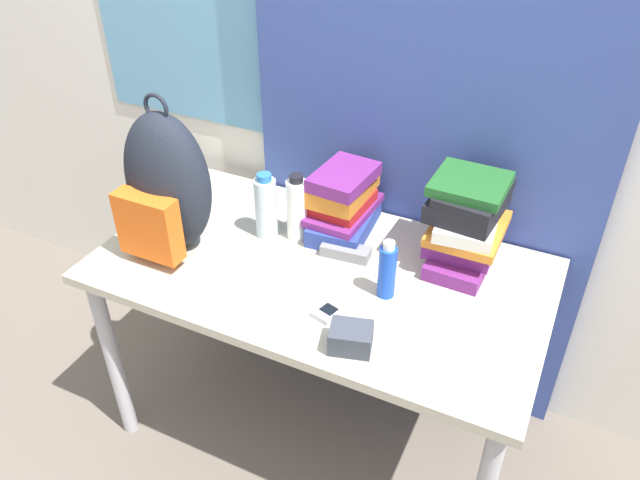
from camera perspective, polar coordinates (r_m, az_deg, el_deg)
The scene contains 12 objects.
wall_back at distance 1.99m, azimuth 5.77°, elevation 16.95°, with size 6.00×0.06×2.50m.
curtain_blue at distance 1.89m, azimuth 10.20°, elevation 15.58°, with size 1.14×0.04×2.50m.
desk at distance 1.92m, azimuth -0.00°, elevation -4.52°, with size 1.34×0.73×0.73m.
backpack at distance 1.89m, azimuth -13.88°, elevation 4.80°, with size 0.28×0.24×0.50m.
book_stack_left at distance 1.97m, azimuth 2.08°, elevation 3.52°, with size 0.21×0.29×0.22m.
book_stack_center at distance 1.86m, azimuth 13.27°, elevation 1.59°, with size 0.22×0.29×0.28m.
water_bottle at distance 1.95m, azimuth -4.97°, elevation 3.05°, with size 0.07×0.07×0.22m.
sports_bottle at distance 1.94m, azimuth -2.12°, elevation 2.91°, with size 0.07×0.07×0.22m.
sunscreen_bottle at distance 1.72m, azimuth 6.16°, elevation -2.80°, with size 0.05×0.05×0.18m.
cell_phone at distance 1.70m, azimuth 0.80°, elevation -6.56°, with size 0.08×0.10×0.02m.
sunglasses_case at distance 1.90m, azimuth 2.35°, elevation -1.06°, with size 0.15×0.07×0.04m.
camera_pouch at distance 1.59m, azimuth 2.83°, elevation -8.92°, with size 0.13×0.11×0.06m.
Camera 1 is at (0.64, -0.96, 1.87)m, focal length 35.00 mm.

